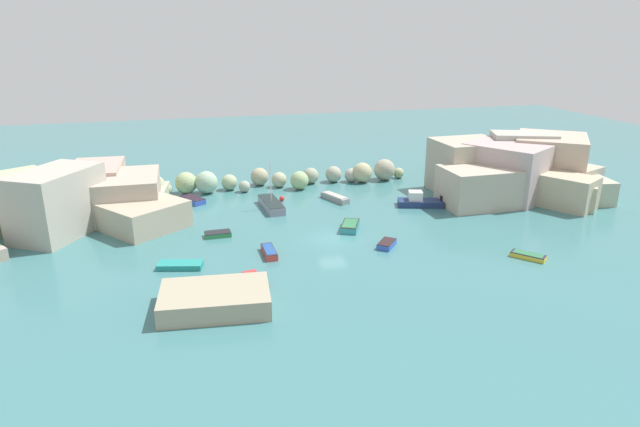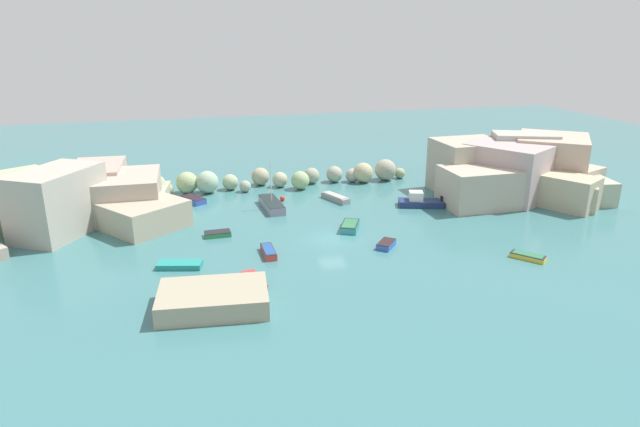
{
  "view_description": "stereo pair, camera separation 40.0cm",
  "coord_description": "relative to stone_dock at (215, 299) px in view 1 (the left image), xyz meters",
  "views": [
    {
      "loc": [
        -13.93,
        -47.17,
        19.01
      ],
      "look_at": [
        0.0,
        4.73,
        1.0
      ],
      "focal_mm": 30.99,
      "sensor_mm": 36.0,
      "label": 1
    },
    {
      "loc": [
        -13.55,
        -47.27,
        19.01
      ],
      "look_at": [
        0.0,
        4.73,
        1.0
      ],
      "focal_mm": 30.99,
      "sensor_mm": 36.0,
      "label": 2
    }
  ],
  "objects": [
    {
      "name": "cove_water",
      "position": [
        12.01,
        11.16,
        -0.75
      ],
      "size": [
        160.0,
        160.0,
        0.0
      ],
      "primitive_type": "plane",
      "color": "#3C7578",
      "rests_on": "ground"
    },
    {
      "name": "cliff_headland_left",
      "position": [
        -12.12,
        22.67,
        1.53
      ],
      "size": [
        25.54,
        21.51,
        6.38
      ],
      "color": "tan",
      "rests_on": "ground"
    },
    {
      "name": "cliff_headland_right",
      "position": [
        37.71,
        20.14,
        2.03
      ],
      "size": [
        21.65,
        24.54,
        7.02
      ],
      "color": "#AAA99E",
      "rests_on": "ground"
    },
    {
      "name": "rock_breakwater",
      "position": [
        9.94,
        30.2,
        0.45
      ],
      "size": [
        33.51,
        5.41,
        2.78
      ],
      "color": "#A5AC86",
      "rests_on": "ground"
    },
    {
      "name": "stone_dock",
      "position": [
        0.0,
        0.0,
        0.0
      ],
      "size": [
        8.18,
        5.81,
        1.49
      ],
      "primitive_type": "cube",
      "rotation": [
        0.0,
        0.0,
        -0.1
      ],
      "color": "tan",
      "rests_on": "ground"
    },
    {
      "name": "channel_buoy",
      "position": [
        9.68,
        24.36,
        -0.45
      ],
      "size": [
        0.59,
        0.59,
        0.59
      ],
      "primitive_type": "sphere",
      "color": "red",
      "rests_on": "cove_water"
    },
    {
      "name": "moored_boat_0",
      "position": [
        15.72,
        22.95,
        -0.41
      ],
      "size": [
        2.56,
        4.28,
        0.69
      ],
      "rotation": [
        0.0,
        0.0,
        5.09
      ],
      "color": "gray",
      "rests_on": "cove_water"
    },
    {
      "name": "moored_boat_1",
      "position": [
        24.34,
        18.51,
        -0.2
      ],
      "size": [
        5.35,
        3.45,
        1.69
      ],
      "rotation": [
        0.0,
        0.0,
        2.83
      ],
      "color": "navy",
      "rests_on": "cove_water"
    },
    {
      "name": "moored_boat_2",
      "position": [
        5.44,
        8.77,
        -0.44
      ],
      "size": [
        1.03,
        3.17,
        0.59
      ],
      "rotation": [
        0.0,
        0.0,
        1.58
      ],
      "color": "#C43F36",
      "rests_on": "cove_water"
    },
    {
      "name": "moored_boat_3",
      "position": [
        14.38,
        13.16,
        -0.39
      ],
      "size": [
        2.77,
        3.54,
        0.69
      ],
      "rotation": [
        0.0,
        0.0,
        1.13
      ],
      "color": "teal",
      "rests_on": "cove_water"
    },
    {
      "name": "moored_boat_4",
      "position": [
        -0.36,
        26.42,
        -0.43
      ],
      "size": [
        2.93,
        3.54,
        0.63
      ],
      "rotation": [
        0.0,
        0.0,
        5.26
      ],
      "color": "blue",
      "rests_on": "cove_water"
    },
    {
      "name": "moored_boat_5",
      "position": [
        16.19,
        7.86,
        -0.47
      ],
      "size": [
        2.38,
        2.52,
        0.55
      ],
      "rotation": [
        0.0,
        0.0,
        0.88
      ],
      "color": "blue",
      "rests_on": "cove_water"
    },
    {
      "name": "moored_boat_6",
      "position": [
        8.0,
        21.86,
        -0.28
      ],
      "size": [
        2.12,
        6.01,
        5.38
      ],
      "rotation": [
        0.0,
        0.0,
        1.64
      ],
      "color": "gray",
      "rests_on": "cove_water"
    },
    {
      "name": "moored_boat_7",
      "position": [
        27.13,
        2.17,
        -0.51
      ],
      "size": [
        2.7,
        2.94,
        0.45
      ],
      "rotation": [
        0.0,
        0.0,
        5.41
      ],
      "color": "gold",
      "rests_on": "cove_water"
    },
    {
      "name": "moored_boat_8",
      "position": [
        1.46,
        14.61,
        -0.51
      ],
      "size": [
        2.52,
        1.41,
        0.48
      ],
      "rotation": [
        0.0,
        0.0,
        3.18
      ],
      "color": "#318248",
      "rests_on": "cove_water"
    },
    {
      "name": "moored_boat_9",
      "position": [
        -2.23,
        7.96,
        -0.51
      ],
      "size": [
        3.91,
        2.34,
        0.47
      ],
      "rotation": [
        0.0,
        0.0,
        2.9
      ],
      "color": "teal",
      "rests_on": "cove_water"
    },
    {
      "name": "moored_boat_10",
      "position": [
        3.36,
        3.26,
        -0.49
      ],
      "size": [
        1.72,
        3.44,
        0.51
      ],
      "rotation": [
        0.0,
        0.0,
        1.76
      ],
      "color": "red",
      "rests_on": "cove_water"
    }
  ]
}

